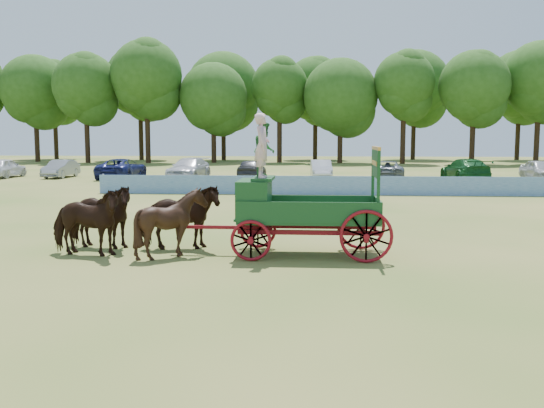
{
  "coord_description": "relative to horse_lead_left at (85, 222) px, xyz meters",
  "views": [
    {
      "loc": [
        -1.64,
        -15.61,
        3.3
      ],
      "look_at": [
        -2.94,
        1.9,
        1.3
      ],
      "focal_mm": 40.0,
      "sensor_mm": 36.0,
      "label": 1
    }
  ],
  "objects": [
    {
      "name": "parked_cars",
      "position": [
        11.4,
        29.59,
        -0.17
      ],
      "size": [
        57.29,
        7.85,
        1.63
      ],
      "color": "silver",
      "rests_on": "ground"
    },
    {
      "name": "horse_lead_right",
      "position": [
        0.0,
        1.1,
        0.0
      ],
      "size": [
        2.37,
        1.38,
        1.88
      ],
      "primitive_type": "imported",
      "rotation": [
        0.0,
        0.0,
        1.4
      ],
      "color": "black",
      "rests_on": "ground"
    },
    {
      "name": "farm_dray",
      "position": [
        5.35,
        0.56,
        0.72
      ],
      "size": [
        6.0,
        2.0,
        3.88
      ],
      "color": "maroon",
      "rests_on": "ground"
    },
    {
      "name": "ground",
      "position": [
        7.95,
        -0.35,
        -0.94
      ],
      "size": [
        160.0,
        160.0,
        0.0
      ],
      "primitive_type": "plane",
      "color": "olive",
      "rests_on": "ground"
    },
    {
      "name": "horse_wheel_left",
      "position": [
        2.4,
        0.0,
        0.0
      ],
      "size": [
        1.81,
        1.63,
        1.88
      ],
      "primitive_type": "imported",
      "rotation": [
        0.0,
        0.0,
        1.51
      ],
      "color": "black",
      "rests_on": "ground"
    },
    {
      "name": "treeline",
      "position": [
        4.75,
        60.13,
        8.5
      ],
      "size": [
        91.97,
        22.05,
        15.15
      ],
      "color": "#382314",
      "rests_on": "ground"
    },
    {
      "name": "horse_lead_left",
      "position": [
        0.0,
        0.0,
        0.0
      ],
      "size": [
        2.35,
        1.32,
        1.88
      ],
      "primitive_type": "imported",
      "rotation": [
        0.0,
        0.0,
        1.43
      ],
      "color": "black",
      "rests_on": "ground"
    },
    {
      "name": "sponsor_banner",
      "position": [
        6.95,
        17.65,
        -0.41
      ],
      "size": [
        26.0,
        0.08,
        1.05
      ],
      "primitive_type": "cube",
      "color": "#1C5798",
      "rests_on": "ground"
    },
    {
      "name": "horse_wheel_right",
      "position": [
        2.4,
        1.1,
        0.0
      ],
      "size": [
        2.4,
        1.48,
        1.88
      ],
      "primitive_type": "imported",
      "rotation": [
        0.0,
        0.0,
        1.8
      ],
      "color": "black",
      "rests_on": "ground"
    }
  ]
}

